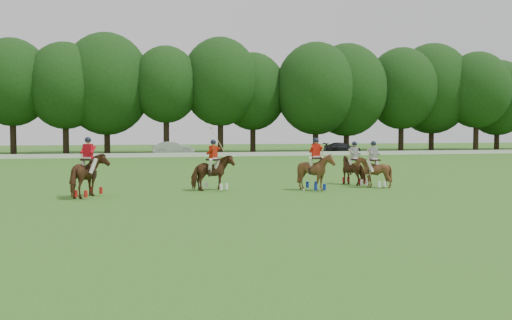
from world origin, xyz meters
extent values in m
plane|color=#2C621C|center=(0.00, 0.00, 0.00)|extent=(180.00, 180.00, 0.00)
cylinder|color=black|center=(-17.43, 48.92, 2.49)|extent=(0.70, 0.70, 4.98)
ellipsoid|color=black|center=(-17.43, 48.92, 8.28)|extent=(8.80, 8.80, 10.12)
cylinder|color=black|center=(-11.63, 48.49, 2.32)|extent=(0.70, 0.70, 4.64)
ellipsoid|color=black|center=(-11.63, 48.49, 7.95)|extent=(8.80, 8.80, 10.13)
cylinder|color=black|center=(-6.99, 49.52, 2.16)|extent=(0.70, 0.70, 4.31)
ellipsoid|color=black|center=(-6.99, 49.52, 8.31)|extent=(10.67, 10.67, 12.27)
cylinder|color=black|center=(-0.04, 48.00, 2.62)|extent=(0.70, 0.70, 5.24)
ellipsoid|color=black|center=(-0.04, 48.00, 8.26)|extent=(8.06, 8.06, 9.26)
cylinder|color=black|center=(6.63, 48.24, 2.59)|extent=(0.70, 0.70, 5.19)
ellipsoid|color=black|center=(6.63, 48.24, 8.75)|extent=(9.50, 9.50, 10.92)
cylinder|color=black|center=(11.06, 49.62, 2.24)|extent=(0.70, 0.70, 4.48)
ellipsoid|color=black|center=(11.06, 49.62, 7.71)|extent=(8.60, 8.60, 9.89)
cylinder|color=black|center=(18.54, 46.82, 2.11)|extent=(0.70, 0.70, 4.21)
ellipsoid|color=black|center=(18.54, 46.82, 8.00)|extent=(10.11, 10.11, 11.63)
cylinder|color=black|center=(23.25, 48.17, 2.03)|extent=(0.70, 0.70, 4.07)
ellipsoid|color=black|center=(23.25, 48.17, 7.99)|extent=(10.46, 10.46, 12.03)
cylinder|color=black|center=(31.16, 48.38, 2.40)|extent=(0.70, 0.70, 4.79)
ellipsoid|color=black|center=(31.16, 48.38, 8.35)|extent=(9.47, 9.47, 10.89)
cylinder|color=black|center=(36.59, 49.92, 2.22)|extent=(0.70, 0.70, 4.44)
ellipsoid|color=black|center=(36.59, 49.92, 8.51)|extent=(10.84, 10.84, 12.47)
cylinder|color=black|center=(41.42, 46.74, 2.43)|extent=(0.70, 0.70, 4.86)
ellipsoid|color=black|center=(41.42, 46.74, 8.21)|extent=(8.94, 8.94, 10.28)
cylinder|color=black|center=(46.86, 49.73, 1.95)|extent=(0.70, 0.70, 3.90)
ellipsoid|color=black|center=(46.86, 49.73, 7.38)|extent=(9.29, 9.29, 10.68)
cube|color=white|center=(0.00, 38.00, 0.22)|extent=(120.00, 0.10, 0.44)
imported|color=#AFAFB5|center=(0.26, 42.50, 0.75)|extent=(4.59, 1.65, 1.51)
imported|color=black|center=(20.41, 42.50, 0.65)|extent=(4.62, 2.17, 1.30)
imported|color=#482B13|center=(-6.80, 3.07, 0.90)|extent=(1.78, 2.35, 1.81)
cube|color=black|center=(-6.80, 3.07, 1.57)|extent=(0.63, 0.69, 0.08)
cylinder|color=tan|center=(-7.07, 3.19, 1.49)|extent=(0.11, 0.20, 1.29)
imported|color=#482B13|center=(-1.37, 4.45, 0.82)|extent=(2.15, 2.13, 1.64)
cube|color=black|center=(-1.37, 4.45, 1.43)|extent=(0.70, 0.71, 0.08)
cylinder|color=tan|center=(-1.14, 4.65, 2.35)|extent=(0.54, 0.59, 1.08)
imported|color=#482B13|center=(3.23, 3.41, 0.86)|extent=(1.44, 1.61, 1.72)
cube|color=black|center=(3.23, 3.41, 1.50)|extent=(0.46, 0.57, 0.08)
cylinder|color=tan|center=(3.52, 3.40, 1.42)|extent=(0.04, 0.21, 1.29)
imported|color=#482B13|center=(6.09, 5.66, 0.74)|extent=(1.49, 1.92, 1.48)
cube|color=black|center=(6.09, 5.66, 1.28)|extent=(0.64, 0.70, 0.08)
cylinder|color=tan|center=(5.82, 5.53, 1.20)|extent=(0.12, 0.20, 1.29)
imported|color=#482B13|center=(6.36, 4.01, 0.77)|extent=(1.67, 1.76, 1.54)
cube|color=black|center=(6.36, 4.01, 1.33)|extent=(0.61, 0.68, 0.08)
cylinder|color=tan|center=(6.08, 3.90, 1.25)|extent=(0.11, 0.21, 1.29)
sphere|color=white|center=(2.63, 3.37, 0.04)|extent=(0.09, 0.09, 0.09)
camera|label=1|loc=(-5.53, -21.33, 2.78)|focal=40.00mm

